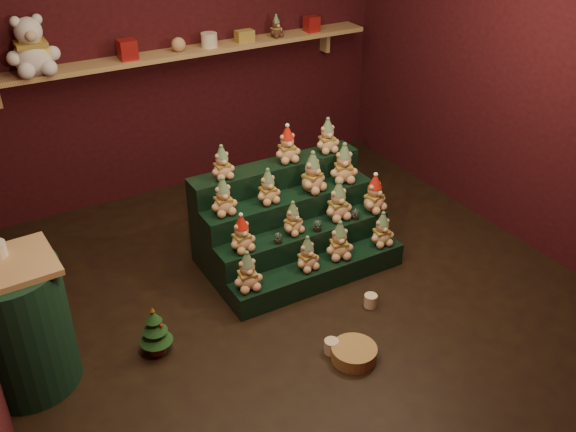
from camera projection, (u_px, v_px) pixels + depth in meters
ground at (291, 291)px, 4.72m from camera, size 4.00×4.00×0.00m
back_wall at (173, 36)px, 5.54m from camera, size 4.00×0.10×2.80m
front_wall at (558, 281)px, 2.48m from camera, size 4.00×0.10×2.80m
right_wall at (524, 63)px, 4.89m from camera, size 0.10×4.00×2.80m
back_shelf at (182, 53)px, 5.46m from camera, size 3.60×0.26×0.24m
riser_tier_front at (319, 274)px, 4.75m from camera, size 1.40×0.22×0.18m
riser_tier_midfront at (304, 250)px, 4.87m from camera, size 1.40×0.22×0.36m
riser_tier_midback at (289, 226)px, 4.99m from camera, size 1.40×0.22×0.54m
riser_tier_back at (276, 204)px, 5.11m from camera, size 1.40×0.22×0.72m
teddy_0 at (247, 271)px, 4.38m from camera, size 0.23×0.21×0.29m
teddy_1 at (307, 253)px, 4.59m from camera, size 0.20×0.19×0.26m
teddy_2 at (339, 240)px, 4.72m from camera, size 0.25×0.23×0.29m
teddy_3 at (382, 229)px, 4.87m from camera, size 0.21×0.19×0.27m
teddy_4 at (242, 233)px, 4.48m from camera, size 0.21×0.19×0.27m
teddy_5 at (293, 218)px, 4.68m from camera, size 0.22×0.21×0.25m
teddy_6 at (338, 200)px, 4.85m from camera, size 0.23×0.21×0.30m
teddy_7 at (374, 193)px, 4.95m from camera, size 0.26×0.25×0.30m
teddy_8 at (223, 196)px, 4.56m from camera, size 0.20×0.19×0.28m
teddy_9 at (268, 186)px, 4.71m from camera, size 0.19×0.17×0.26m
teddy_10 at (313, 172)px, 4.85m from camera, size 0.28×0.27×0.31m
teddy_11 at (344, 163)px, 4.99m from camera, size 0.28×0.26×0.31m
teddy_12 at (222, 162)px, 4.66m from camera, size 0.18×0.16×0.25m
teddy_13 at (287, 144)px, 4.89m from camera, size 0.22×0.20×0.28m
teddy_14 at (327, 135)px, 5.05m from camera, size 0.21×0.19×0.27m
snow_globe_a at (278, 238)px, 4.60m from camera, size 0.06×0.06×0.08m
snow_globe_b at (317, 225)px, 4.74m from camera, size 0.07×0.07×0.09m
snow_globe_c at (355, 214)px, 4.89m from camera, size 0.06×0.06×0.08m
side_table at (18, 326)px, 3.73m from camera, size 0.60×0.60×0.86m
mini_christmas_tree at (155, 331)px, 4.07m from camera, size 0.21×0.21×0.36m
mug_left at (331, 346)px, 4.14m from camera, size 0.09×0.09×0.09m
mug_right at (371, 301)px, 4.55m from camera, size 0.09×0.09×0.09m
wicker_basket at (354, 353)px, 4.08m from camera, size 0.38×0.38×0.09m
white_bear at (29, 37)px, 4.77m from camera, size 0.40×0.36×0.55m
brown_bear at (276, 26)px, 5.76m from camera, size 0.16×0.15×0.19m
gift_tin_red_a at (127, 50)px, 5.19m from camera, size 0.14×0.14×0.16m
gift_tin_cream at (209, 40)px, 5.51m from camera, size 0.14×0.14×0.12m
gift_tin_red_b at (312, 24)px, 5.94m from camera, size 0.12×0.12×0.14m
shelf_plush_ball at (178, 45)px, 5.39m from camera, size 0.12×0.12×0.12m
scarf_gift_box at (245, 36)px, 5.66m from camera, size 0.16×0.10×0.10m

